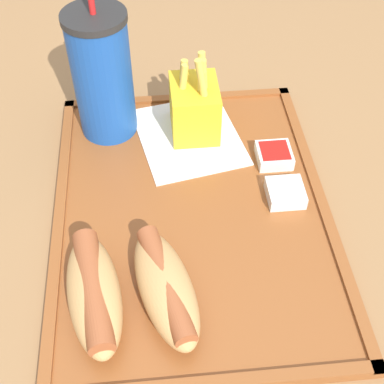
% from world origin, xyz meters
% --- Properties ---
extents(dining_table, '(1.41, 1.04, 0.73)m').
position_xyz_m(dining_table, '(0.00, 0.00, 0.36)').
color(dining_table, olive).
rests_on(dining_table, ground_plane).
extents(food_tray, '(0.42, 0.31, 0.01)m').
position_xyz_m(food_tray, '(-0.01, 0.01, 0.73)').
color(food_tray, brown).
rests_on(food_tray, dining_table).
extents(paper_napkin, '(0.17, 0.15, 0.00)m').
position_xyz_m(paper_napkin, '(0.11, -0.00, 0.74)').
color(paper_napkin, white).
rests_on(paper_napkin, food_tray).
extents(soda_cup, '(0.07, 0.07, 0.20)m').
position_xyz_m(soda_cup, '(0.14, 0.10, 0.82)').
color(soda_cup, '#194CA5').
rests_on(soda_cup, food_tray).
extents(hot_dog_far, '(0.15, 0.07, 0.04)m').
position_xyz_m(hot_dog_far, '(-0.12, 0.11, 0.76)').
color(hot_dog_far, tan).
rests_on(hot_dog_far, food_tray).
extents(hot_dog_near, '(0.15, 0.08, 0.04)m').
position_xyz_m(hot_dog_near, '(-0.12, 0.04, 0.76)').
color(hot_dog_near, tan).
rests_on(hot_dog_near, food_tray).
extents(fries_carton, '(0.07, 0.06, 0.12)m').
position_xyz_m(fries_carton, '(0.13, -0.01, 0.78)').
color(fries_carton, gold).
rests_on(fries_carton, food_tray).
extents(sauce_cup_mayo, '(0.04, 0.04, 0.02)m').
position_xyz_m(sauce_cup_mayo, '(-0.00, -0.10, 0.75)').
color(sauce_cup_mayo, silver).
rests_on(sauce_cup_mayo, food_tray).
extents(sauce_cup_ketchup, '(0.04, 0.04, 0.02)m').
position_xyz_m(sauce_cup_ketchup, '(0.06, -0.10, 0.75)').
color(sauce_cup_ketchup, silver).
rests_on(sauce_cup_ketchup, food_tray).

